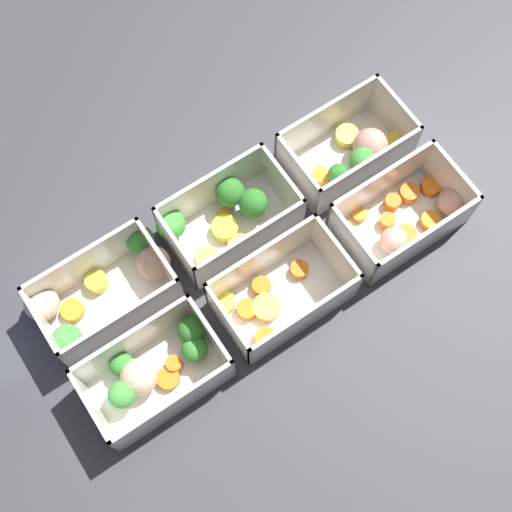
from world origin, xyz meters
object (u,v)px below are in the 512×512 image
object	(u,v)px
container_near_left	(154,370)
container_far_center	(225,217)
container_near_center	(278,295)
container_far_left	(103,291)
container_far_right	(355,150)
container_near_right	(406,216)

from	to	relation	value
container_near_left	container_far_center	size ratio (longest dim) A/B	0.97
container_near_left	container_far_center	distance (m)	0.22
container_near_center	container_far_center	xyz separation A→B (m)	(0.00, 0.13, 0.00)
container_far_left	container_far_center	size ratio (longest dim) A/B	1.14
container_near_center	container_far_center	world-z (taller)	same
container_near_left	container_far_right	distance (m)	0.40
container_near_right	container_far_left	size ratio (longest dim) A/B	0.94
container_near_center	container_far_left	size ratio (longest dim) A/B	0.88
container_near_right	container_far_center	world-z (taller)	same
container_far_left	container_near_right	bearing A→B (deg)	-19.10
container_far_center	container_far_right	xyz separation A→B (m)	(0.20, -0.02, -0.00)
container_near_center	container_near_right	bearing A→B (deg)	-1.47
container_near_left	container_far_right	world-z (taller)	same
container_near_center	container_near_right	world-z (taller)	same
container_near_left	container_far_left	bearing A→B (deg)	90.91
container_near_left	container_far_right	bearing A→B (deg)	15.53
container_near_left	container_near_center	size ratio (longest dim) A/B	0.96
container_near_left	container_near_center	bearing A→B (deg)	-1.29
container_near_right	container_far_center	xyz separation A→B (m)	(-0.20, 0.13, 0.00)
container_near_left	container_far_left	world-z (taller)	same
container_far_left	container_far_right	bearing A→B (deg)	-2.58
container_near_left	container_near_center	distance (m)	0.18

